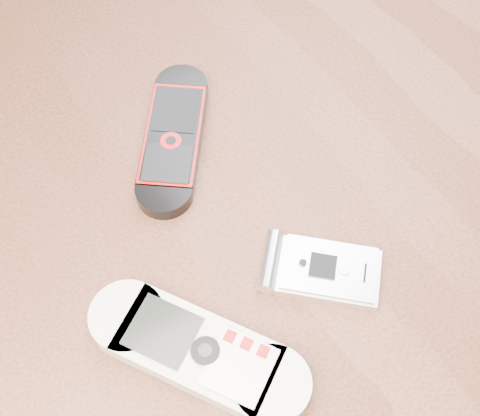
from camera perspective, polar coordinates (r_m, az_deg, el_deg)
name	(u,v)px	position (r m, az deg, el deg)	size (l,w,h in m)	color
ground	(238,415)	(1.29, -0.19, -17.25)	(4.00, 4.00, 0.00)	#472B19
table	(236,268)	(0.67, -0.35, -5.12)	(1.20, 0.80, 0.75)	black
nokia_white	(198,351)	(0.52, -3.63, -12.08)	(0.06, 0.18, 0.02)	silver
nokia_black_red	(173,137)	(0.62, -5.73, 6.04)	(0.05, 0.17, 0.02)	black
motorola_razr	(325,270)	(0.55, 7.31, -5.27)	(0.05, 0.10, 0.02)	silver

